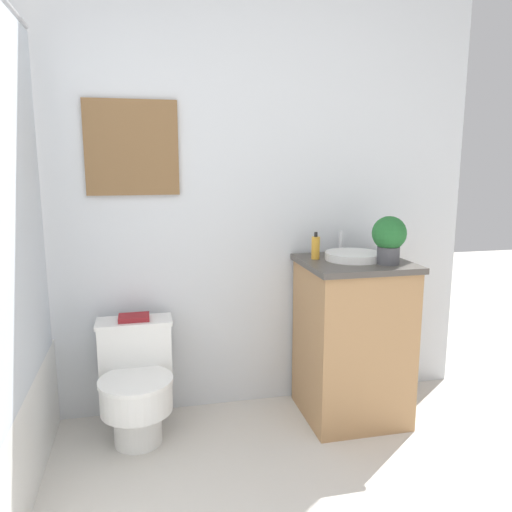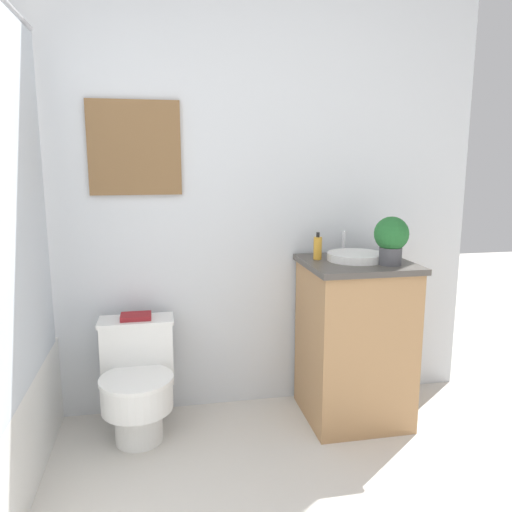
# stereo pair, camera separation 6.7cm
# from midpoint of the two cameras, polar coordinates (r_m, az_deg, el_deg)

# --- Properties ---
(wall_back) EXTENTS (3.46, 0.07, 2.50)m
(wall_back) POSITION_cam_midpoint_polar(r_m,az_deg,el_deg) (2.68, -9.64, 8.13)
(wall_back) COLOR silver
(wall_back) RESTS_ON ground_plane
(toilet) EXTENTS (0.38, 0.49, 0.58)m
(toilet) POSITION_cam_midpoint_polar(r_m,az_deg,el_deg) (2.63, -12.65, -13.68)
(toilet) COLOR white
(toilet) RESTS_ON ground_plane
(vanity) EXTENTS (0.54, 0.53, 0.86)m
(vanity) POSITION_cam_midpoint_polar(r_m,az_deg,el_deg) (2.75, 11.82, -9.38)
(vanity) COLOR #AD7F51
(vanity) RESTS_ON ground_plane
(sink) EXTENTS (0.30, 0.33, 0.13)m
(sink) POSITION_cam_midpoint_polar(r_m,az_deg,el_deg) (2.65, 12.00, -0.04)
(sink) COLOR white
(sink) RESTS_ON vanity
(soap_bottle) EXTENTS (0.04, 0.04, 0.14)m
(soap_bottle) POSITION_cam_midpoint_polar(r_m,az_deg,el_deg) (2.64, 7.78, 0.94)
(soap_bottle) COLOR gold
(soap_bottle) RESTS_ON vanity
(potted_plant) EXTENTS (0.17, 0.17, 0.24)m
(potted_plant) POSITION_cam_midpoint_polar(r_m,az_deg,el_deg) (2.56, 15.93, 2.01)
(potted_plant) COLOR #4C4C51
(potted_plant) RESTS_ON vanity
(book_on_tank) EXTENTS (0.15, 0.11, 0.02)m
(book_on_tank) POSITION_cam_midpoint_polar(r_m,az_deg,el_deg) (2.64, -12.85, -6.75)
(book_on_tank) COLOR maroon
(book_on_tank) RESTS_ON toilet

